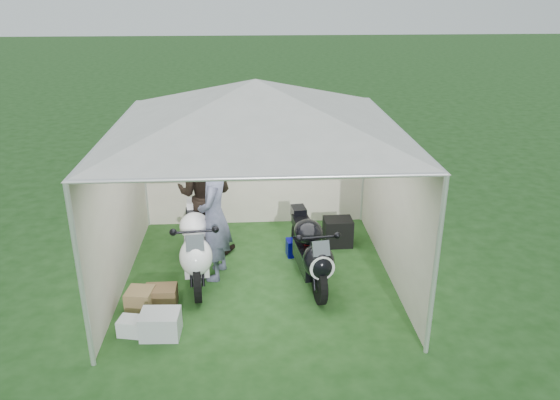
# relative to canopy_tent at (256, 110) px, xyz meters

# --- Properties ---
(ground) EXTENTS (80.00, 80.00, 0.00)m
(ground) POSITION_rel_canopy_tent_xyz_m (0.00, -0.03, -2.58)
(ground) COLOR #1A4114
(ground) RESTS_ON ground
(canopy_tent) EXTENTS (5.66, 5.66, 3.00)m
(canopy_tent) POSITION_rel_canopy_tent_xyz_m (0.00, 0.00, 0.00)
(canopy_tent) COLOR silver
(canopy_tent) RESTS_ON ground
(motorcycle_white) EXTENTS (0.58, 2.07, 1.02)m
(motorcycle_white) POSITION_rel_canopy_tent_xyz_m (-0.93, -0.08, -2.01)
(motorcycle_white) COLOR black
(motorcycle_white) RESTS_ON ground
(motorcycle_black) EXTENTS (0.57, 1.94, 0.96)m
(motorcycle_black) POSITION_rel_canopy_tent_xyz_m (0.77, -0.28, -2.04)
(motorcycle_black) COLOR black
(motorcycle_black) RESTS_ON ground
(paddock_stand) EXTENTS (0.40, 0.27, 0.28)m
(paddock_stand) POSITION_rel_canopy_tent_xyz_m (0.66, 0.60, -2.44)
(paddock_stand) COLOR #0A0AB6
(paddock_stand) RESTS_ON ground
(person_dark_jacket) EXTENTS (1.12, 0.97, 1.97)m
(person_dark_jacket) POSITION_rel_canopy_tent_xyz_m (-0.84, 0.92, -1.59)
(person_dark_jacket) COLOR black
(person_dark_jacket) RESTS_ON ground
(person_blue_jacket) EXTENTS (0.60, 0.80, 1.98)m
(person_blue_jacket) POSITION_rel_canopy_tent_xyz_m (-0.64, 0.00, -1.58)
(person_blue_jacket) COLOR slate
(person_blue_jacket) RESTS_ON ground
(equipment_box) EXTENTS (0.49, 0.39, 0.48)m
(equipment_box) POSITION_rel_canopy_tent_xyz_m (1.38, 0.94, -2.34)
(equipment_box) COLOR black
(equipment_box) RESTS_ON ground
(crate_0) EXTENTS (0.51, 0.41, 0.33)m
(crate_0) POSITION_rel_canopy_tent_xyz_m (-1.28, -1.49, -2.41)
(crate_0) COLOR #B6BBC0
(crate_0) RESTS_ON ground
(crate_1) EXTENTS (0.39, 0.39, 0.31)m
(crate_1) POSITION_rel_canopy_tent_xyz_m (-1.64, -0.90, -2.42)
(crate_1) COLOR olive
(crate_1) RESTS_ON ground
(crate_2) EXTENTS (0.35, 0.31, 0.22)m
(crate_2) POSITION_rel_canopy_tent_xyz_m (-1.67, -1.44, -2.46)
(crate_2) COLOR silver
(crate_2) RESTS_ON ground
(crate_3) EXTENTS (0.44, 0.31, 0.29)m
(crate_3) POSITION_rel_canopy_tent_xyz_m (-1.37, -0.80, -2.43)
(crate_3) COLOR brown
(crate_3) RESTS_ON ground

